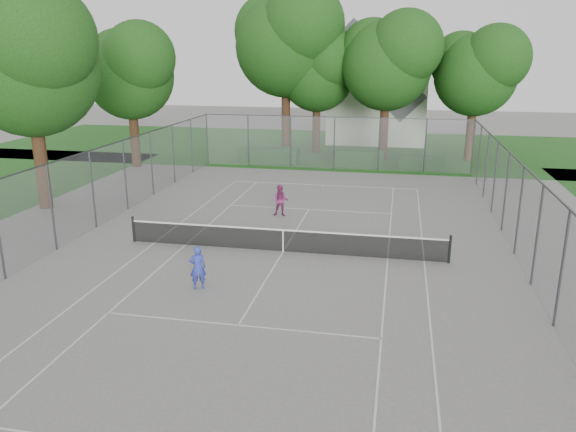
% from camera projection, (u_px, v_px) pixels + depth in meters
% --- Properties ---
extents(ground, '(120.00, 120.00, 0.00)m').
position_uv_depth(ground, '(283.00, 252.00, 22.35)').
color(ground, slate).
rests_on(ground, ground).
extents(grass_far, '(60.00, 20.00, 0.00)m').
position_uv_depth(grass_far, '(346.00, 148.00, 46.83)').
color(grass_far, '#194814').
rests_on(grass_far, ground).
extents(court_markings, '(11.03, 23.83, 0.01)m').
position_uv_depth(court_markings, '(283.00, 252.00, 22.35)').
color(court_markings, beige).
rests_on(court_markings, ground).
extents(tennis_net, '(12.87, 0.10, 1.10)m').
position_uv_depth(tennis_net, '(283.00, 240.00, 22.21)').
color(tennis_net, black).
rests_on(tennis_net, ground).
extents(perimeter_fence, '(18.08, 34.08, 3.52)m').
position_uv_depth(perimeter_fence, '(283.00, 208.00, 21.84)').
color(perimeter_fence, '#38383D').
rests_on(perimeter_fence, ground).
extents(tree_far_left, '(8.81, 8.05, 12.67)m').
position_uv_depth(tree_far_left, '(287.00, 38.00, 42.46)').
color(tree_far_left, '#331E12').
rests_on(tree_far_left, ground).
extents(tree_far_midleft, '(6.58, 6.01, 9.46)m').
position_uv_depth(tree_far_midleft, '(318.00, 68.00, 42.87)').
color(tree_far_midleft, '#331E12').
rests_on(tree_far_midleft, ground).
extents(tree_far_midright, '(7.35, 6.71, 10.56)m').
position_uv_depth(tree_far_midright, '(389.00, 58.00, 39.72)').
color(tree_far_midright, '#331E12').
rests_on(tree_far_midright, ground).
extents(tree_far_right, '(6.67, 6.09, 9.58)m').
position_uv_depth(tree_far_right, '(478.00, 68.00, 39.45)').
color(tree_far_right, '#331E12').
rests_on(tree_far_right, ground).
extents(tree_side_back, '(6.73, 6.14, 9.67)m').
position_uv_depth(tree_side_back, '(130.00, 68.00, 37.24)').
color(tree_side_back, '#331E12').
rests_on(tree_side_back, ground).
extents(tree_side_front, '(7.56, 6.90, 10.87)m').
position_uv_depth(tree_side_front, '(29.00, 56.00, 26.57)').
color(tree_side_front, '#331E12').
rests_on(tree_side_front, ground).
extents(hedge_left, '(4.20, 1.26, 1.05)m').
position_uv_depth(hedge_left, '(270.00, 155.00, 40.48)').
color(hedge_left, '#153F14').
rests_on(hedge_left, ground).
extents(hedge_mid, '(3.49, 1.00, 1.10)m').
position_uv_depth(hedge_mid, '(358.00, 158.00, 38.99)').
color(hedge_mid, '#153F14').
rests_on(hedge_mid, ground).
extents(hedge_right, '(2.99, 1.10, 0.90)m').
position_uv_depth(hedge_right, '(421.00, 162.00, 38.32)').
color(hedge_right, '#153F14').
rests_on(hedge_right, ground).
extents(house, '(8.26, 6.40, 10.29)m').
position_uv_depth(house, '(378.00, 94.00, 48.96)').
color(house, beige).
rests_on(house, ground).
extents(girl_player, '(0.64, 0.54, 1.49)m').
position_uv_depth(girl_player, '(198.00, 267.00, 18.70)').
color(girl_player, '#2E3CAD').
rests_on(girl_player, ground).
extents(woman_player, '(0.78, 0.63, 1.53)m').
position_uv_depth(woman_player, '(281.00, 201.00, 27.07)').
color(woman_player, '#802A5F').
rests_on(woman_player, ground).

